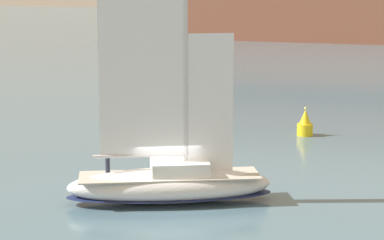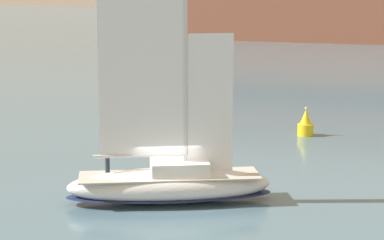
{
  "view_description": "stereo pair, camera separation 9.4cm",
  "coord_description": "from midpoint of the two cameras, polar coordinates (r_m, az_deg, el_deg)",
  "views": [
    {
      "loc": [
        11.09,
        -29.33,
        9.59
      ],
      "look_at": [
        0.0,
        3.0,
        3.1
      ],
      "focal_mm": 70.0,
      "sensor_mm": 36.0,
      "label": 1
    },
    {
      "loc": [
        11.18,
        -29.3,
        9.59
      ],
      "look_at": [
        0.0,
        3.0,
        3.1
      ],
      "focal_mm": 70.0,
      "sensor_mm": 36.0,
      "label": 2
    }
  ],
  "objects": [
    {
      "name": "channel_buoy",
      "position": [
        46.74,
        8.71,
        -0.34
      ],
      "size": [
        0.98,
        0.98,
        1.79
      ],
      "color": "yellow",
      "rests_on": "ground"
    },
    {
      "name": "ground_plane",
      "position": [
        32.79,
        -1.64,
        -6.26
      ],
      "size": [
        400.0,
        400.0,
        0.0
      ],
      "primitive_type": "plane",
      "color": "slate"
    },
    {
      "name": "sailboat_main",
      "position": [
        32.52,
        -1.64,
        -4.59
      ],
      "size": [
        9.16,
        6.07,
        12.3
      ],
      "color": "silver",
      "rests_on": "ground"
    }
  ]
}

